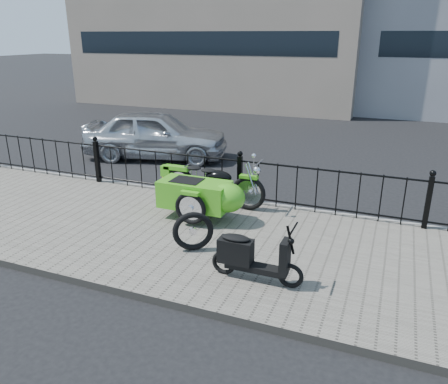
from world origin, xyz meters
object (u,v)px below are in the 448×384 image
at_px(motorcycle_sidecar, 206,193).
at_px(scooter, 250,257).
at_px(sedan_car, 156,134).
at_px(spare_tire, 193,231).

bearing_deg(motorcycle_sidecar, scooter, -51.14).
relative_size(scooter, sedan_car, 0.33).
xyz_separation_m(spare_tire, sedan_car, (-3.57, 5.00, 0.24)).
distance_m(scooter, spare_tire, 1.22).
bearing_deg(scooter, spare_tire, 155.97).
bearing_deg(sedan_car, motorcycle_sidecar, -152.81).
xyz_separation_m(scooter, sedan_car, (-4.69, 5.50, 0.22)).
bearing_deg(spare_tire, sedan_car, 125.52).
relative_size(motorcycle_sidecar, sedan_car, 0.56).
distance_m(spare_tire, sedan_car, 6.15).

